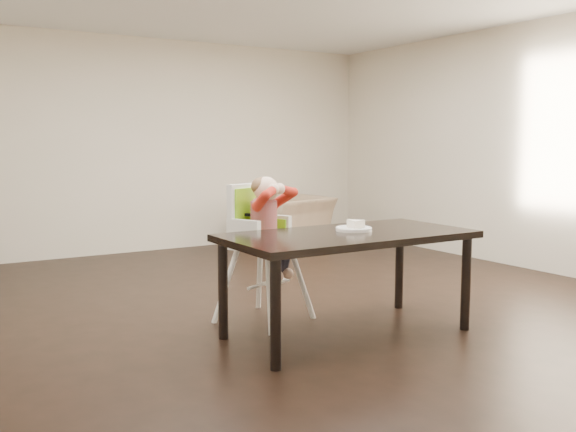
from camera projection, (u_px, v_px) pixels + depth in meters
The scene contains 6 objects.
ground at pixel (310, 308), 5.43m from camera, with size 7.00×7.00×0.00m, color black.
room_walls at pixel (311, 85), 5.21m from camera, with size 6.02×7.02×2.71m.
dining_table at pixel (348, 243), 4.62m from camera, with size 1.80×0.90×0.75m.
high_chair at pixel (261, 219), 4.97m from camera, with size 0.62×0.62×1.13m.
plate at pixel (354, 227), 4.70m from camera, with size 0.30×0.30×0.08m.
armchair at pixel (287, 214), 8.51m from camera, with size 1.03×0.67×0.90m, color tan.
Camera 1 is at (-2.92, -4.42, 1.40)m, focal length 40.00 mm.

